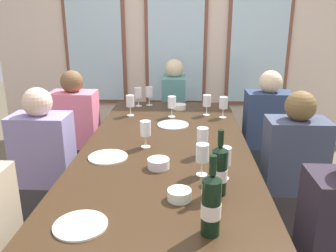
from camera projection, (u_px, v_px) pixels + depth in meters
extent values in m
plane|color=brown|center=(166.00, 245.00, 2.46)|extent=(12.00, 12.00, 0.00)
cube|color=beige|center=(176.00, 23.00, 4.01)|extent=(4.26, 0.06, 2.90)
cube|color=brown|center=(94.00, 23.00, 4.02)|extent=(0.72, 0.03, 1.88)
cube|color=silver|center=(93.00, 23.00, 4.00)|extent=(0.64, 0.01, 1.80)
cube|color=brown|center=(176.00, 23.00, 3.97)|extent=(0.72, 0.03, 1.88)
cube|color=silver|center=(176.00, 23.00, 3.96)|extent=(0.64, 0.01, 1.80)
cube|color=brown|center=(260.00, 24.00, 3.93)|extent=(0.72, 0.03, 1.88)
cube|color=silver|center=(260.00, 24.00, 3.91)|extent=(0.64, 0.01, 1.80)
cube|color=#352313|center=(166.00, 150.00, 2.24)|extent=(1.06, 2.40, 0.04)
cube|color=#352313|center=(128.00, 142.00, 3.42)|extent=(0.07, 0.07, 0.70)
cube|color=#352313|center=(217.00, 144.00, 3.38)|extent=(0.07, 0.07, 0.70)
cylinder|color=white|center=(173.00, 125.00, 2.67)|extent=(0.24, 0.24, 0.01)
cylinder|color=white|center=(108.00, 157.00, 2.07)|extent=(0.23, 0.23, 0.01)
cylinder|color=white|center=(80.00, 225.00, 1.40)|extent=(0.22, 0.22, 0.01)
cylinder|color=black|center=(211.00, 207.00, 1.32)|extent=(0.07, 0.07, 0.23)
cone|color=black|center=(212.00, 177.00, 1.28)|extent=(0.07, 0.07, 0.02)
cylinder|color=black|center=(213.00, 165.00, 1.27)|extent=(0.03, 0.03, 0.08)
cylinder|color=white|center=(211.00, 210.00, 1.33)|extent=(0.08, 0.08, 0.06)
cylinder|color=black|center=(219.00, 172.00, 1.62)|extent=(0.07, 0.07, 0.22)
cone|color=black|center=(220.00, 148.00, 1.59)|extent=(0.07, 0.07, 0.02)
cylinder|color=black|center=(221.00, 138.00, 1.57)|extent=(0.03, 0.03, 0.08)
cylinder|color=silver|center=(219.00, 175.00, 1.63)|extent=(0.08, 0.08, 0.06)
cylinder|color=white|center=(158.00, 163.00, 1.92)|extent=(0.12, 0.12, 0.05)
cylinder|color=white|center=(179.00, 195.00, 1.60)|extent=(0.11, 0.11, 0.05)
cylinder|color=white|center=(179.00, 107.00, 3.11)|extent=(0.12, 0.12, 0.05)
cylinder|color=white|center=(139.00, 106.00, 3.23)|extent=(0.06, 0.06, 0.00)
cylinder|color=white|center=(139.00, 102.00, 3.21)|extent=(0.01, 0.01, 0.07)
cylinder|color=white|center=(138.00, 93.00, 3.19)|extent=(0.07, 0.07, 0.09)
cylinder|color=#590C19|center=(138.00, 96.00, 3.20)|extent=(0.06, 0.06, 0.03)
cylinder|color=white|center=(223.00, 117.00, 2.87)|extent=(0.06, 0.06, 0.00)
cylinder|color=white|center=(223.00, 113.00, 2.86)|extent=(0.01, 0.01, 0.07)
cylinder|color=white|center=(223.00, 103.00, 2.83)|extent=(0.07, 0.07, 0.09)
cylinder|color=#590C19|center=(223.00, 107.00, 2.84)|extent=(0.06, 0.06, 0.02)
cylinder|color=white|center=(206.00, 115.00, 2.94)|extent=(0.06, 0.06, 0.00)
cylinder|color=white|center=(207.00, 110.00, 2.92)|extent=(0.01, 0.01, 0.07)
cylinder|color=white|center=(207.00, 101.00, 2.90)|extent=(0.07, 0.07, 0.09)
cylinder|color=white|center=(202.00, 175.00, 1.85)|extent=(0.06, 0.06, 0.00)
cylinder|color=white|center=(202.00, 168.00, 1.84)|extent=(0.01, 0.01, 0.07)
cylinder|color=white|center=(202.00, 153.00, 1.81)|extent=(0.07, 0.07, 0.09)
cylinder|color=#590C19|center=(202.00, 159.00, 1.82)|extent=(0.06, 0.06, 0.02)
cylinder|color=white|center=(149.00, 105.00, 3.26)|extent=(0.06, 0.06, 0.00)
cylinder|color=white|center=(149.00, 101.00, 3.25)|extent=(0.01, 0.01, 0.07)
cylinder|color=white|center=(149.00, 92.00, 3.22)|extent=(0.07, 0.07, 0.09)
cylinder|color=white|center=(146.00, 147.00, 2.24)|extent=(0.06, 0.06, 0.00)
cylinder|color=white|center=(146.00, 141.00, 2.23)|extent=(0.01, 0.01, 0.07)
cylinder|color=white|center=(145.00, 128.00, 2.20)|extent=(0.07, 0.07, 0.09)
cylinder|color=beige|center=(146.00, 132.00, 2.21)|extent=(0.06, 0.06, 0.03)
cylinder|color=white|center=(202.00, 155.00, 2.10)|extent=(0.06, 0.06, 0.00)
cylinder|color=white|center=(202.00, 149.00, 2.09)|extent=(0.01, 0.01, 0.07)
cylinder|color=white|center=(203.00, 136.00, 2.06)|extent=(0.07, 0.07, 0.09)
cylinder|color=maroon|center=(202.00, 140.00, 2.07)|extent=(0.06, 0.06, 0.04)
cylinder|color=white|center=(131.00, 115.00, 2.92)|extent=(0.06, 0.06, 0.00)
cylinder|color=white|center=(131.00, 111.00, 2.91)|extent=(0.01, 0.01, 0.07)
cylinder|color=white|center=(130.00, 101.00, 2.89)|extent=(0.07, 0.07, 0.09)
cylinder|color=white|center=(172.00, 117.00, 2.89)|extent=(0.06, 0.06, 0.00)
cylinder|color=white|center=(172.00, 112.00, 2.88)|extent=(0.01, 0.01, 0.07)
cylinder|color=white|center=(172.00, 102.00, 2.85)|extent=(0.07, 0.07, 0.09)
cylinder|color=white|center=(223.00, 178.00, 1.81)|extent=(0.06, 0.06, 0.00)
cylinder|color=white|center=(224.00, 171.00, 1.79)|extent=(0.01, 0.01, 0.07)
cylinder|color=white|center=(224.00, 156.00, 1.77)|extent=(0.07, 0.07, 0.09)
cylinder|color=beige|center=(224.00, 161.00, 1.78)|extent=(0.06, 0.06, 0.04)
cube|color=#372837|center=(79.00, 168.00, 3.14)|extent=(0.32, 0.24, 0.45)
cube|color=pink|center=(75.00, 119.00, 3.00)|extent=(0.38, 0.24, 0.48)
sphere|color=brown|center=(72.00, 82.00, 2.90)|extent=(0.19, 0.19, 0.19)
cube|color=#232B31|center=(263.00, 169.00, 3.14)|extent=(0.32, 0.24, 0.45)
cube|color=navy|center=(267.00, 119.00, 2.99)|extent=(0.38, 0.24, 0.48)
sphere|color=beige|center=(271.00, 82.00, 2.89)|extent=(0.19, 0.19, 0.19)
cube|color=#38393C|center=(50.00, 210.00, 2.47)|extent=(0.32, 0.24, 0.45)
cube|color=#867BAE|center=(43.00, 149.00, 2.33)|extent=(0.38, 0.24, 0.48)
sphere|color=beige|center=(37.00, 102.00, 2.23)|extent=(0.19, 0.19, 0.19)
cube|color=#383235|center=(287.00, 218.00, 2.37)|extent=(0.32, 0.24, 0.45)
cube|color=#3C445B|center=(295.00, 155.00, 2.23)|extent=(0.38, 0.24, 0.48)
sphere|color=brown|center=(301.00, 106.00, 2.13)|extent=(0.19, 0.19, 0.19)
cube|color=#373435|center=(174.00, 140.00, 3.86)|extent=(0.24, 0.32, 0.45)
cube|color=teal|center=(174.00, 99.00, 3.72)|extent=(0.24, 0.38, 0.48)
sphere|color=beige|center=(174.00, 68.00, 3.62)|extent=(0.19, 0.19, 0.19)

